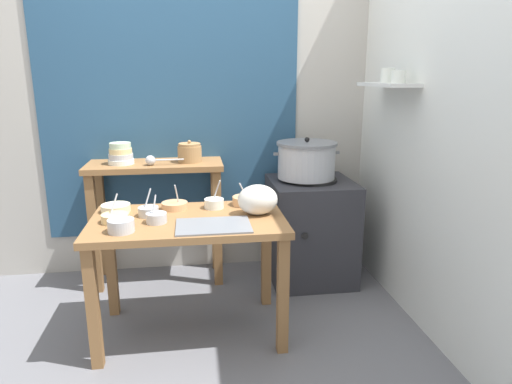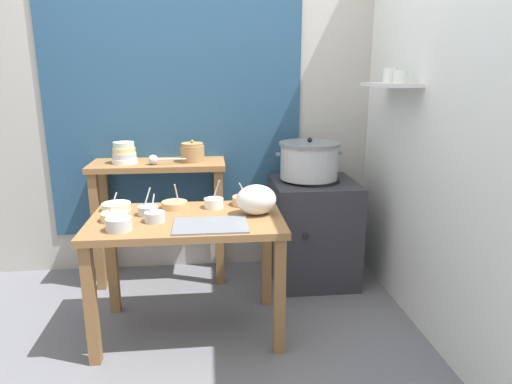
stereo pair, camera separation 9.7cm
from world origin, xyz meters
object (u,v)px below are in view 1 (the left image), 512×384
Objects in this scene: prep_bowl_0 at (148,211)px; prep_bowl_3 at (120,225)px; prep_table at (188,236)px; prep_bowl_2 at (245,200)px; serving_tray at (213,226)px; ladle at (151,160)px; plastic_bag at (257,200)px; back_shelf_table at (156,193)px; bowl_stack_enamel at (120,154)px; stove_block at (310,230)px; steamer_pot at (306,160)px; prep_bowl_6 at (174,205)px; prep_bowl_4 at (214,203)px; prep_bowl_1 at (115,218)px; clay_pot at (189,153)px; prep_bowl_5 at (115,208)px; prep_bowl_7 at (156,218)px.

prep_bowl_3 is (-0.12, -0.26, 0.01)m from prep_bowl_0.
prep_table is 0.44m from prep_bowl_2.
serving_tray is 2.45× the size of prep_bowl_2.
plastic_bag is (0.65, -0.67, -0.13)m from ladle.
bowl_stack_enamel is at bearing -177.13° from back_shelf_table.
stove_block is 1.61× the size of steamer_pot.
back_shelf_table is 1.98× the size of steamer_pot.
back_shelf_table reaches higher than prep_bowl_6.
prep_bowl_4 is at bearing 36.35° from prep_bowl_3.
steamer_pot is 2.74× the size of prep_bowl_4.
prep_bowl_1 is 0.18m from prep_bowl_3.
stove_block is at bearing 35.59° from prep_table.
bowl_stack_enamel is at bearing 175.01° from stove_block.
back_shelf_table reaches higher than prep_bowl_1.
stove_block is 4.78× the size of prep_bowl_2.
plastic_bag is (0.87, -0.75, -0.16)m from bowl_stack_enamel.
prep_bowl_0 is 1.16× the size of prep_bowl_3.
clay_pot is (0.02, 0.77, 0.36)m from prep_table.
prep_bowl_0 is at bearing 66.15° from prep_bowl_3.
back_shelf_table is at bearing 174.22° from steamer_pot.
bowl_stack_enamel is at bearing 139.26° from plastic_bag.
clay_pot is 0.73× the size of plastic_bag.
serving_tray is 2.56× the size of prep_bowl_1.
bowl_stack_enamel is at bearing 121.38° from prep_table.
ladle is (-0.26, -0.09, -0.03)m from clay_pot.
back_shelf_table reaches higher than prep_bowl_4.
steamer_pot is (1.09, -0.11, 0.23)m from back_shelf_table.
prep_bowl_1 reaches higher than prep_bowl_2.
prep_bowl_5 is at bearing -177.15° from prep_bowl_2.
back_shelf_table is 0.81m from prep_bowl_1.
serving_tray is (0.14, -0.17, 0.12)m from prep_table.
steamer_pot is 1.83× the size of ladle.
back_shelf_table is 1.23× the size of stove_block.
back_shelf_table is 1.12m from steamer_pot.
serving_tray is at bearing -59.41° from prep_bowl_6.
prep_table is at bearing -70.26° from ladle.
prep_bowl_0 is 1.02× the size of prep_bowl_7.
clay_pot is at bearing 1.38° from bowl_stack_enamel.
prep_bowl_6 is (0.15, 0.12, -0.01)m from prep_bowl_0.
back_shelf_table reaches higher than prep_table.
stove_block reaches higher than prep_bowl_5.
plastic_bag is at bearing -5.46° from prep_bowl_0.
prep_bowl_0 is at bearing 174.54° from plastic_bag.
prep_bowl_2 is (0.60, -0.46, -0.19)m from ladle.
ladle is at bearing 77.51° from prep_bowl_1.
steamer_pot is 2.84× the size of prep_bowl_5.
prep_bowl_4 is at bearing 86.35° from serving_tray.
prep_bowl_3 reaches higher than serving_tray.
ladle is at bearing 69.87° from prep_bowl_5.
steamer_pot is at bearing 28.50° from prep_bowl_0.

